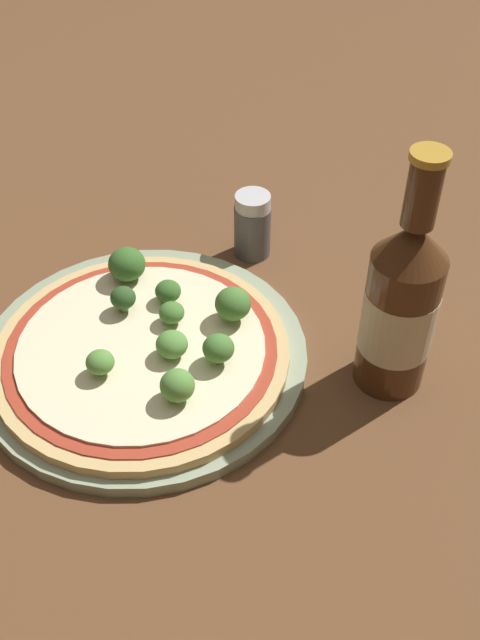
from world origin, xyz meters
name	(u,v)px	position (x,y,z in m)	size (l,w,h in m)	color
ground_plane	(145,347)	(0.00, 0.00, 0.00)	(3.00, 3.00, 0.00)	brown
plate	(144,355)	(0.01, -0.01, 0.01)	(0.29, 0.29, 0.01)	#93A384
pizza	(142,351)	(0.02, -0.01, 0.02)	(0.26, 0.26, 0.01)	tan
broccoli_floret_0	(172,313)	(0.01, 0.02, 0.04)	(0.02, 0.02, 0.02)	#6B8E51
broccoli_floret_1	(100,362)	(0.03, -0.06, 0.04)	(0.02, 0.02, 0.02)	#6B8E51
broccoli_floret_2	(127,264)	(-0.06, 0.03, 0.04)	(0.04, 0.04, 0.03)	#6B8E51
broccoli_floret_3	(218,348)	(0.08, 0.03, 0.04)	(0.03, 0.03, 0.03)	#6B8E51
broccoli_floret_4	(233,304)	(0.04, 0.07, 0.04)	(0.03, 0.03, 0.03)	#6B8E51
broccoli_floret_5	(122,299)	(-0.03, 0.00, 0.04)	(0.02, 0.02, 0.03)	#6B8E51
broccoli_floret_6	(176,342)	(0.05, 0.00, 0.04)	(0.03, 0.03, 0.02)	#6B8E51
broccoli_floret_7	(177,385)	(0.09, -0.03, 0.04)	(0.03, 0.03, 0.03)	#6B8E51
broccoli_floret_8	(168,291)	(-0.01, 0.04, 0.04)	(0.02, 0.02, 0.02)	#6B8E51
beer_bottle	(401,305)	(0.17, 0.14, 0.08)	(0.06, 0.06, 0.22)	#472814
pepper_shaker	(252,225)	(-0.04, 0.17, 0.03)	(0.04, 0.04, 0.07)	#4C4C51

